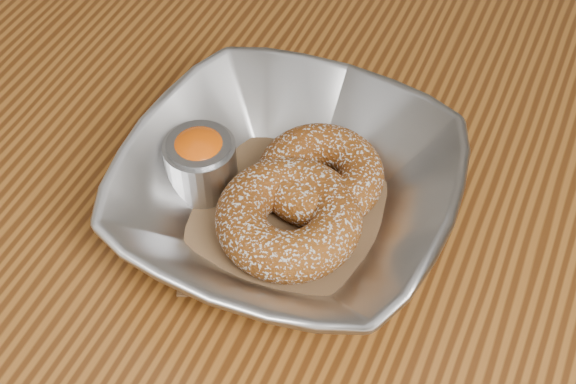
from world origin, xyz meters
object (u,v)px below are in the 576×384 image
at_px(serving_bowl, 288,194).
at_px(donut_back, 320,175).
at_px(table, 296,331).
at_px(ramekin, 201,161).
at_px(donut_front, 289,218).

height_order(serving_bowl, donut_back, serving_bowl).
height_order(table, serving_bowl, serving_bowl).
bearing_deg(donut_back, ramekin, -160.75).
distance_m(serving_bowl, donut_front, 0.02).
relative_size(donut_back, donut_front, 0.90).
distance_m(serving_bowl, donut_back, 0.03).
distance_m(table, donut_back, 0.14).
distance_m(donut_front, ramekin, 0.08).
bearing_deg(ramekin, donut_front, -13.19).
height_order(donut_back, ramekin, ramekin).
xyz_separation_m(table, donut_back, (-0.01, 0.06, 0.12)).
relative_size(table, ramekin, 23.20).
bearing_deg(donut_back, serving_bowl, -116.18).
height_order(table, ramekin, ramekin).
distance_m(table, donut_front, 0.13).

